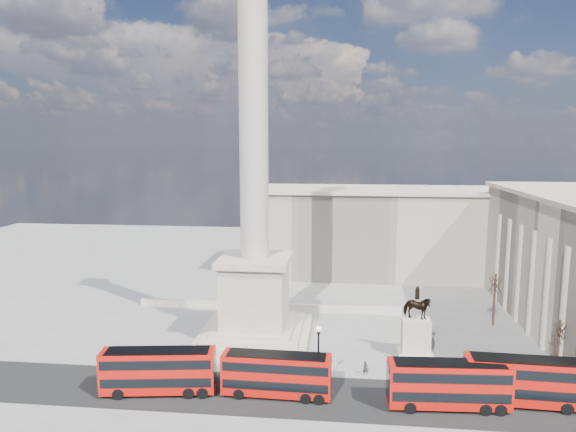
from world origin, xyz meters
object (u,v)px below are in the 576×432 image
at_px(red_bus_b, 277,374).
at_px(equestrian_statue, 416,331).
at_px(red_bus_a, 159,371).
at_px(pedestrian_walking, 365,368).
at_px(pedestrian_standing, 455,381).
at_px(red_bus_c, 449,384).
at_px(victorian_lamp, 318,354).
at_px(pedestrian_crossing, 325,372).
at_px(red_bus_d, 528,381).
at_px(nelsons_column, 255,241).

xyz_separation_m(red_bus_b, equestrian_statue, (15.19, 11.66, 0.66)).
height_order(red_bus_a, equestrian_statue, equestrian_statue).
xyz_separation_m(pedestrian_walking, pedestrian_standing, (9.15, -2.04, -0.01)).
bearing_deg(pedestrian_walking, red_bus_c, -43.08).
distance_m(red_bus_a, equestrian_statue, 29.87).
relative_size(red_bus_a, equestrian_statue, 1.36).
distance_m(victorian_lamp, pedestrian_crossing, 4.60).
distance_m(equestrian_statue, pedestrian_walking, 8.77).
xyz_separation_m(red_bus_a, equestrian_statue, (27.18, 12.35, 0.56)).
height_order(red_bus_c, red_bus_d, red_bus_d).
xyz_separation_m(nelsons_column, red_bus_d, (29.24, -14.49, -10.43)).
height_order(red_bus_c, pedestrian_crossing, red_bus_c).
xyz_separation_m(red_bus_a, pedestrian_crossing, (16.67, 4.79, -1.50)).
bearing_deg(red_bus_c, nelsons_column, 140.32).
distance_m(victorian_lamp, pedestrian_standing, 14.80).
relative_size(red_bus_c, victorian_lamp, 1.61).
bearing_deg(red_bus_b, victorian_lamp, 14.81).
bearing_deg(pedestrian_crossing, victorian_lamp, 143.32).
height_order(pedestrian_walking, pedestrian_crossing, pedestrian_crossing).
bearing_deg(red_bus_c, red_bus_b, 174.76).
xyz_separation_m(red_bus_b, pedestrian_crossing, (4.68, 4.10, -1.40)).
bearing_deg(pedestrian_standing, pedestrian_walking, -32.65).
bearing_deg(nelsons_column, red_bus_a, -114.14).
height_order(red_bus_c, pedestrian_standing, red_bus_c).
xyz_separation_m(nelsons_column, red_bus_a, (-7.16, -15.97, -10.49)).
xyz_separation_m(red_bus_d, pedestrian_standing, (-6.22, 2.99, -1.74)).
bearing_deg(red_bus_a, pedestrian_walking, 9.42).
height_order(red_bus_a, pedestrian_walking, red_bus_a).
bearing_deg(red_bus_b, red_bus_a, -175.30).
bearing_deg(victorian_lamp, nelsons_column, 121.94).
height_order(red_bus_d, pedestrian_walking, red_bus_d).
xyz_separation_m(red_bus_a, red_bus_c, (28.69, 0.15, 0.01)).
height_order(red_bus_b, pedestrian_crossing, red_bus_b).
bearing_deg(pedestrian_walking, red_bus_a, -166.15).
distance_m(equestrian_statue, pedestrian_standing, 8.73).
bearing_deg(victorian_lamp, pedestrian_crossing, 79.06).
bearing_deg(equestrian_statue, red_bus_a, -155.56).
relative_size(nelsons_column, pedestrian_crossing, 26.87).
relative_size(red_bus_c, pedestrian_standing, 7.71).
relative_size(red_bus_b, red_bus_c, 0.95).
distance_m(nelsons_column, pedestrian_crossing, 18.95).
relative_size(victorian_lamp, pedestrian_standing, 4.79).
distance_m(red_bus_a, red_bus_d, 36.43).
bearing_deg(pedestrian_crossing, red_bus_c, -136.87).
xyz_separation_m(victorian_lamp, pedestrian_walking, (4.96, 4.84, -3.48)).
bearing_deg(pedestrian_crossing, equestrian_statue, -80.01).
relative_size(red_bus_a, red_bus_b, 1.06).
relative_size(red_bus_c, red_bus_d, 0.98).
height_order(red_bus_a, pedestrian_crossing, red_bus_a).
distance_m(red_bus_a, red_bus_b, 12.02).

